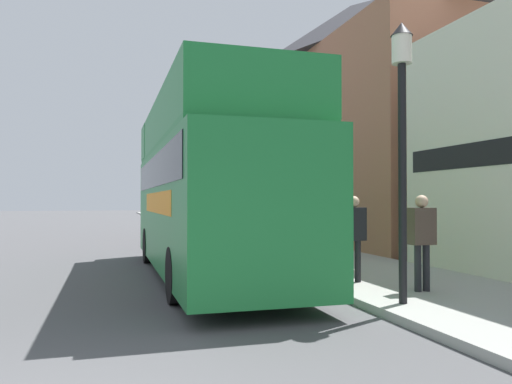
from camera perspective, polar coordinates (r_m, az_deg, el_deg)
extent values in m
plane|color=#4C4C4F|center=(24.44, -18.89, -5.14)|extent=(144.00, 144.00, 0.00)
cube|color=#999993|center=(22.22, -1.16, -5.44)|extent=(3.75, 108.00, 0.14)
cube|color=#9E664C|center=(23.46, 10.84, 4.29)|extent=(6.00, 16.40, 7.89)
pyramid|color=#2D2D33|center=(24.56, 10.79, 16.98)|extent=(6.00, 16.40, 2.96)
cube|color=#1E7A38|center=(11.76, -5.62, -1.86)|extent=(2.47, 9.91, 2.67)
cube|color=orange|center=(11.27, -5.13, -1.22)|extent=(2.48, 5.45, 0.45)
cube|color=black|center=(11.78, -5.61, 2.21)|extent=(2.50, 9.11, 0.70)
cube|color=#1E7A38|center=(11.82, -5.61, 4.87)|extent=(2.47, 9.11, 0.10)
cube|color=#1E7A38|center=(11.72, -11.36, 7.66)|extent=(0.09, 9.11, 1.01)
cube|color=#1E7A38|center=(12.17, -0.07, 7.32)|extent=(0.09, 9.11, 1.01)
cube|color=#1E7A38|center=(7.58, 1.14, 12.44)|extent=(2.44, 0.08, 1.01)
cube|color=#1E7A38|center=(15.67, -8.33, 5.46)|extent=(2.45, 1.39, 1.01)
cylinder|color=black|center=(14.71, -12.18, -6.02)|extent=(0.28, 0.99, 0.99)
cylinder|color=black|center=(15.05, -3.75, -5.92)|extent=(0.28, 0.99, 0.99)
cylinder|color=black|center=(8.84, -9.10, -9.38)|extent=(0.28, 0.99, 0.99)
cylinder|color=black|center=(9.39, 4.50, -8.90)|extent=(0.28, 0.99, 0.99)
cube|color=maroon|center=(19.14, -7.82, -4.75)|extent=(1.73, 4.42, 0.73)
cube|color=black|center=(18.98, -7.75, -2.82)|extent=(1.51, 2.13, 0.57)
cylinder|color=black|center=(20.41, -10.61, -5.15)|extent=(0.20, 0.61, 0.61)
cylinder|color=black|center=(20.64, -6.26, -5.12)|extent=(0.20, 0.61, 0.61)
cylinder|color=black|center=(17.70, -9.63, -5.79)|extent=(0.20, 0.61, 0.61)
cylinder|color=black|center=(17.96, -4.65, -5.73)|extent=(0.20, 0.61, 0.61)
cylinder|color=#232328|center=(9.58, 18.01, -8.27)|extent=(0.13, 0.13, 0.85)
cylinder|color=#232328|center=(9.68, 18.88, -8.19)|extent=(0.13, 0.13, 0.85)
cube|color=#4C3D33|center=(9.57, 18.42, -3.73)|extent=(0.46, 0.25, 0.67)
sphere|color=tan|center=(9.55, 18.41, -1.03)|extent=(0.23, 0.23, 0.23)
cylinder|color=#232328|center=(10.30, 10.69, -7.81)|extent=(0.13, 0.13, 0.84)
cylinder|color=#232328|center=(10.38, 11.56, -7.75)|extent=(0.13, 0.13, 0.84)
cube|color=black|center=(10.27, 11.11, -3.60)|extent=(0.46, 0.25, 0.67)
sphere|color=tan|center=(10.26, 11.10, -1.10)|extent=(0.23, 0.23, 0.23)
cylinder|color=black|center=(8.34, 16.39, 0.99)|extent=(0.13, 0.13, 3.86)
cylinder|color=silver|center=(8.68, 16.32, 15.33)|extent=(0.32, 0.32, 0.45)
cone|color=black|center=(8.78, 16.30, 17.43)|extent=(0.35, 0.35, 0.22)
cylinder|color=black|center=(16.99, -1.43, 0.78)|extent=(0.13, 0.13, 4.35)
cylinder|color=silver|center=(17.24, -1.43, 8.78)|extent=(0.32, 0.32, 0.45)
cone|color=black|center=(17.30, -1.43, 9.87)|extent=(0.35, 0.35, 0.22)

